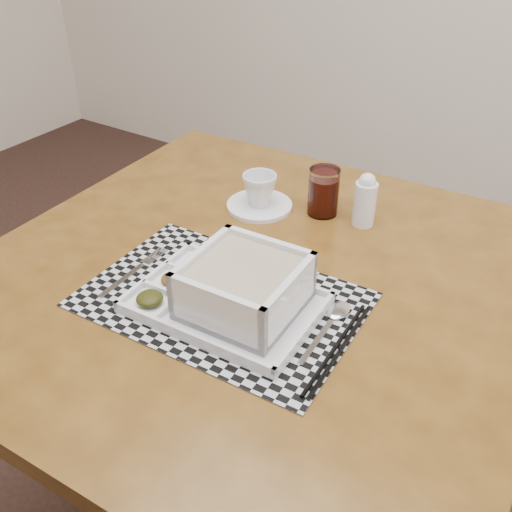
{
  "coord_description": "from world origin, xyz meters",
  "views": [
    {
      "loc": [
        0.56,
        -0.02,
        1.43
      ],
      "look_at": [
        0.12,
        0.66,
        0.87
      ],
      "focal_mm": 40.0,
      "sensor_mm": 36.0,
      "label": 1
    }
  ],
  "objects_px": {
    "cup": "(260,189)",
    "creamer_bottle": "(365,200)",
    "dining_table": "(254,302)",
    "serving_tray": "(238,292)",
    "juice_glass": "(323,193)"
  },
  "relations": [
    {
      "from": "cup",
      "to": "creamer_bottle",
      "type": "bearing_deg",
      "value": 23.06
    },
    {
      "from": "serving_tray",
      "to": "dining_table",
      "type": "bearing_deg",
      "value": 110.3
    },
    {
      "from": "cup",
      "to": "creamer_bottle",
      "type": "height_order",
      "value": "creamer_bottle"
    },
    {
      "from": "serving_tray",
      "to": "creamer_bottle",
      "type": "distance_m",
      "value": 0.4
    },
    {
      "from": "cup",
      "to": "creamer_bottle",
      "type": "relative_size",
      "value": 0.65
    },
    {
      "from": "serving_tray",
      "to": "creamer_bottle",
      "type": "bearing_deg",
      "value": 81.21
    },
    {
      "from": "dining_table",
      "to": "cup",
      "type": "xyz_separation_m",
      "value": [
        -0.12,
        0.21,
        0.13
      ]
    },
    {
      "from": "juice_glass",
      "to": "creamer_bottle",
      "type": "height_order",
      "value": "creamer_bottle"
    },
    {
      "from": "dining_table",
      "to": "serving_tray",
      "type": "xyz_separation_m",
      "value": [
        0.04,
        -0.12,
        0.12
      ]
    },
    {
      "from": "serving_tray",
      "to": "juice_glass",
      "type": "distance_m",
      "value": 0.39
    },
    {
      "from": "dining_table",
      "to": "serving_tray",
      "type": "distance_m",
      "value": 0.18
    },
    {
      "from": "dining_table",
      "to": "cup",
      "type": "relative_size",
      "value": 13.88
    },
    {
      "from": "juice_glass",
      "to": "dining_table",
      "type": "bearing_deg",
      "value": -91.78
    },
    {
      "from": "cup",
      "to": "juice_glass",
      "type": "bearing_deg",
      "value": 31.09
    },
    {
      "from": "dining_table",
      "to": "creamer_bottle",
      "type": "relative_size",
      "value": 8.96
    }
  ]
}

